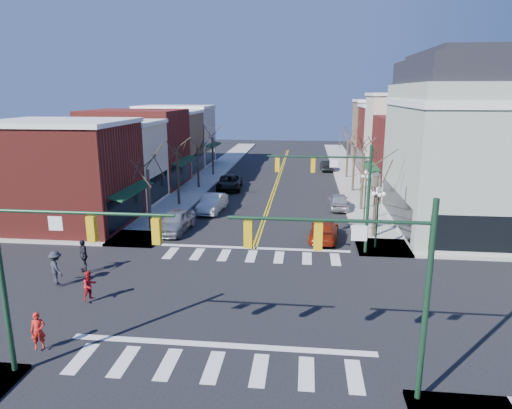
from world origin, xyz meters
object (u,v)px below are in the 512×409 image
(car_right_mid, at_px, (338,201))
(pedestrian_red_b, at_px, (90,285))
(lamppost_corner, at_px, (378,207))
(pedestrian_dark_b, at_px, (56,268))
(car_left_mid, at_px, (212,203))
(lamppost_midblock, at_px, (366,187))
(pedestrian_dark_a, at_px, (83,255))
(pedestrian_red_a, at_px, (38,331))
(car_right_near, at_px, (324,230))
(car_right_far, at_px, (327,166))
(victorian_corner, at_px, (482,143))
(car_left_near, at_px, (175,221))
(car_left_far, at_px, (229,183))

(car_right_mid, height_order, pedestrian_red_b, pedestrian_red_b)
(lamppost_corner, relative_size, pedestrian_dark_b, 2.29)
(car_right_mid, bearing_deg, car_left_mid, 11.22)
(lamppost_corner, xyz_separation_m, pedestrian_dark_b, (-18.20, -8.19, -1.86))
(lamppost_corner, bearing_deg, lamppost_midblock, 90.00)
(lamppost_midblock, relative_size, pedestrian_dark_a, 2.26)
(lamppost_midblock, xyz_separation_m, pedestrian_red_b, (-15.50, -16.35, -2.04))
(car_left_mid, xyz_separation_m, pedestrian_red_b, (-2.50, -18.38, 0.13))
(pedestrian_red_a, bearing_deg, lamppost_midblock, 29.87)
(lamppost_corner, xyz_separation_m, car_right_near, (-3.40, 1.72, -2.26))
(lamppost_midblock, relative_size, pedestrian_dark_b, 2.29)
(pedestrian_red_b, bearing_deg, lamppost_midblock, -11.86)
(car_right_near, height_order, pedestrian_red_a, pedestrian_red_a)
(car_right_far, bearing_deg, lamppost_midblock, 91.12)
(lamppost_corner, distance_m, pedestrian_dark_a, 18.78)
(pedestrian_red_a, bearing_deg, car_right_mid, 37.96)
(lamppost_corner, relative_size, pedestrian_red_b, 2.80)
(victorian_corner, relative_size, lamppost_midblock, 3.29)
(victorian_corner, height_order, pedestrian_dark_b, victorian_corner)
(car_left_near, bearing_deg, pedestrian_dark_b, -104.56)
(car_left_near, relative_size, car_right_mid, 1.14)
(car_right_mid, relative_size, pedestrian_red_a, 2.77)
(car_right_far, xyz_separation_m, pedestrian_dark_b, (-16.18, -40.07, 0.39))
(lamppost_corner, distance_m, pedestrian_red_a, 21.24)
(car_left_far, xyz_separation_m, pedestrian_red_a, (-2.40, -32.67, 0.17))
(car_right_near, height_order, car_right_far, car_right_near)
(car_left_near, bearing_deg, car_left_mid, 79.59)
(victorian_corner, relative_size, car_left_mid, 2.96)
(victorian_corner, relative_size, pedestrian_dark_b, 7.52)
(car_left_near, bearing_deg, car_right_mid, 37.69)
(car_right_far, height_order, pedestrian_red_a, pedestrian_red_a)
(lamppost_corner, relative_size, car_left_far, 0.78)
(car_right_far, distance_m, pedestrian_dark_b, 43.21)
(car_left_mid, height_order, car_right_far, car_left_mid)
(lamppost_corner, distance_m, car_left_far, 22.61)
(car_left_far, bearing_deg, pedestrian_dark_b, -105.19)
(pedestrian_red_a, xyz_separation_m, pedestrian_dark_a, (-2.13, 8.18, 0.17))
(car_left_far, xyz_separation_m, car_right_mid, (11.30, -7.44, -0.03))
(car_right_mid, bearing_deg, victorian_corner, 153.76)
(pedestrian_dark_b, bearing_deg, lamppost_corner, -116.48)
(car_left_far, xyz_separation_m, pedestrian_dark_b, (-5.10, -26.49, 0.33))
(car_left_mid, bearing_deg, car_right_mid, 16.32)
(victorian_corner, relative_size, pedestrian_red_a, 9.08)
(pedestrian_red_b, bearing_deg, car_right_mid, -1.87)
(lamppost_corner, distance_m, pedestrian_red_b, 18.48)
(car_right_mid, bearing_deg, car_right_far, -89.93)
(pedestrian_red_a, distance_m, pedestrian_red_b, 4.53)
(lamppost_midblock, relative_size, car_left_mid, 0.90)
(car_left_near, height_order, car_right_far, car_left_near)
(pedestrian_dark_b, bearing_deg, pedestrian_red_b, -172.23)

